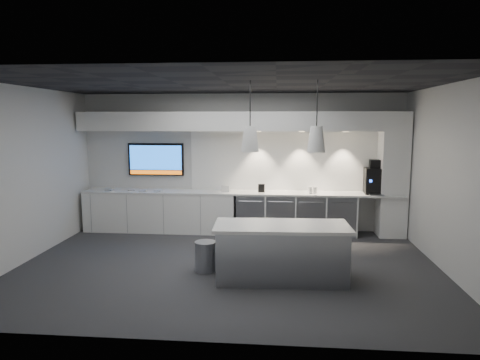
# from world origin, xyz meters

# --- Properties ---
(floor) EXTENTS (7.00, 7.00, 0.00)m
(floor) POSITION_xyz_m (0.00, 0.00, 0.00)
(floor) COLOR #303133
(floor) RESTS_ON ground
(ceiling) EXTENTS (7.00, 7.00, 0.00)m
(ceiling) POSITION_xyz_m (0.00, 0.00, 3.00)
(ceiling) COLOR black
(ceiling) RESTS_ON wall_back
(wall_back) EXTENTS (7.00, 0.00, 7.00)m
(wall_back) POSITION_xyz_m (0.00, 2.50, 1.50)
(wall_back) COLOR silver
(wall_back) RESTS_ON floor
(wall_front) EXTENTS (7.00, 0.00, 7.00)m
(wall_front) POSITION_xyz_m (0.00, -2.50, 1.50)
(wall_front) COLOR silver
(wall_front) RESTS_ON floor
(wall_left) EXTENTS (0.00, 7.00, 7.00)m
(wall_left) POSITION_xyz_m (-3.50, 0.00, 1.50)
(wall_left) COLOR silver
(wall_left) RESTS_ON floor
(wall_right) EXTENTS (0.00, 7.00, 7.00)m
(wall_right) POSITION_xyz_m (3.50, 0.00, 1.50)
(wall_right) COLOR silver
(wall_right) RESTS_ON floor
(back_counter) EXTENTS (6.80, 0.65, 0.04)m
(back_counter) POSITION_xyz_m (0.00, 2.17, 0.88)
(back_counter) COLOR silver
(back_counter) RESTS_ON left_base_cabinets
(left_base_cabinets) EXTENTS (3.30, 0.63, 0.86)m
(left_base_cabinets) POSITION_xyz_m (-1.75, 2.17, 0.43)
(left_base_cabinets) COLOR white
(left_base_cabinets) RESTS_ON floor
(fridge_unit_a) EXTENTS (0.60, 0.61, 0.85)m
(fridge_unit_a) POSITION_xyz_m (0.25, 2.17, 0.42)
(fridge_unit_a) COLOR gray
(fridge_unit_a) RESTS_ON floor
(fridge_unit_b) EXTENTS (0.60, 0.61, 0.85)m
(fridge_unit_b) POSITION_xyz_m (0.88, 2.17, 0.42)
(fridge_unit_b) COLOR gray
(fridge_unit_b) RESTS_ON floor
(fridge_unit_c) EXTENTS (0.60, 0.61, 0.85)m
(fridge_unit_c) POSITION_xyz_m (1.51, 2.17, 0.42)
(fridge_unit_c) COLOR gray
(fridge_unit_c) RESTS_ON floor
(fridge_unit_d) EXTENTS (0.60, 0.61, 0.85)m
(fridge_unit_d) POSITION_xyz_m (2.14, 2.17, 0.42)
(fridge_unit_d) COLOR gray
(fridge_unit_d) RESTS_ON floor
(backsplash) EXTENTS (4.60, 0.03, 1.30)m
(backsplash) POSITION_xyz_m (1.20, 2.48, 1.55)
(backsplash) COLOR white
(backsplash) RESTS_ON wall_back
(soffit) EXTENTS (6.90, 0.60, 0.40)m
(soffit) POSITION_xyz_m (0.00, 2.20, 2.40)
(soffit) COLOR white
(soffit) RESTS_ON wall_back
(column) EXTENTS (0.55, 0.55, 2.60)m
(column) POSITION_xyz_m (3.20, 2.20, 1.30)
(column) COLOR white
(column) RESTS_ON floor
(wall_tv) EXTENTS (1.25, 0.07, 0.72)m
(wall_tv) POSITION_xyz_m (-1.90, 2.45, 1.56)
(wall_tv) COLOR black
(wall_tv) RESTS_ON wall_back
(island) EXTENTS (2.07, 0.95, 0.86)m
(island) POSITION_xyz_m (0.88, -0.54, 0.44)
(island) COLOR gray
(island) RESTS_ON floor
(bin) EXTENTS (0.36, 0.36, 0.49)m
(bin) POSITION_xyz_m (-0.33, -0.28, 0.24)
(bin) COLOR gray
(bin) RESTS_ON floor
(coffee_machine) EXTENTS (0.42, 0.58, 0.71)m
(coffee_machine) POSITION_xyz_m (2.83, 2.20, 1.19)
(coffee_machine) COLOR black
(coffee_machine) RESTS_ON back_counter
(sign_black) EXTENTS (0.14, 0.03, 0.18)m
(sign_black) POSITION_xyz_m (0.47, 2.13, 0.99)
(sign_black) COLOR black
(sign_black) RESTS_ON back_counter
(sign_white) EXTENTS (0.18, 0.03, 0.14)m
(sign_white) POSITION_xyz_m (-0.30, 2.11, 0.97)
(sign_white) COLOR silver
(sign_white) RESTS_ON back_counter
(cup_cluster) EXTENTS (0.17, 0.17, 0.14)m
(cup_cluster) POSITION_xyz_m (1.55, 2.09, 0.97)
(cup_cluster) COLOR white
(cup_cluster) RESTS_ON back_counter
(tray_a) EXTENTS (0.18, 0.18, 0.02)m
(tray_a) POSITION_xyz_m (-2.86, 2.11, 0.91)
(tray_a) COLOR #9A9A9A
(tray_a) RESTS_ON back_counter
(tray_b) EXTENTS (0.20, 0.20, 0.02)m
(tray_b) POSITION_xyz_m (-2.38, 2.13, 0.91)
(tray_b) COLOR #9A9A9A
(tray_b) RESTS_ON back_counter
(tray_c) EXTENTS (0.17, 0.17, 0.02)m
(tray_c) POSITION_xyz_m (-2.10, 2.08, 0.91)
(tray_c) COLOR #9A9A9A
(tray_c) RESTS_ON back_counter
(tray_d) EXTENTS (0.17, 0.17, 0.02)m
(tray_d) POSITION_xyz_m (-1.76, 2.09, 0.91)
(tray_d) COLOR #9A9A9A
(tray_d) RESTS_ON back_counter
(pendant_left) EXTENTS (0.26, 0.26, 1.08)m
(pendant_left) POSITION_xyz_m (0.40, -0.54, 2.15)
(pendant_left) COLOR white
(pendant_left) RESTS_ON ceiling
(pendant_right) EXTENTS (0.26, 0.26, 1.08)m
(pendant_right) POSITION_xyz_m (1.37, -0.54, 2.15)
(pendant_right) COLOR white
(pendant_right) RESTS_ON ceiling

